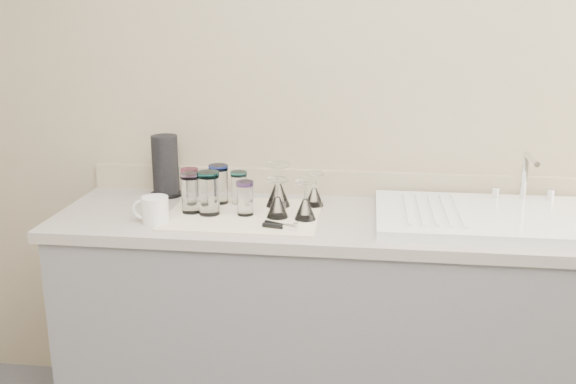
# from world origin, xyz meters

# --- Properties ---
(room_envelope) EXTENTS (3.54, 3.50, 2.52)m
(room_envelope) POSITION_xyz_m (0.00, 0.00, 1.56)
(room_envelope) COLOR #55555A
(room_envelope) RESTS_ON ground
(counter_unit) EXTENTS (2.06, 0.62, 0.90)m
(counter_unit) POSITION_xyz_m (0.00, 1.20, 0.45)
(counter_unit) COLOR slate
(counter_unit) RESTS_ON ground
(sink_unit) EXTENTS (0.82, 0.50, 0.22)m
(sink_unit) POSITION_xyz_m (0.55, 1.20, 0.92)
(sink_unit) COLOR white
(sink_unit) RESTS_ON counter_unit
(dish_towel) EXTENTS (0.55, 0.42, 0.01)m
(dish_towel) POSITION_xyz_m (-0.34, 1.16, 0.90)
(dish_towel) COLOR white
(dish_towel) RESTS_ON counter_unit
(tumbler_teal) EXTENTS (0.07, 0.07, 0.13)m
(tumbler_teal) POSITION_xyz_m (-0.57, 1.29, 0.97)
(tumbler_teal) COLOR white
(tumbler_teal) RESTS_ON dish_towel
(tumbler_cyan) EXTENTS (0.07, 0.07, 0.15)m
(tumbler_cyan) POSITION_xyz_m (-0.46, 1.29, 0.98)
(tumbler_cyan) COLOR white
(tumbler_cyan) RESTS_ON dish_towel
(tumbler_purple) EXTENTS (0.06, 0.06, 0.13)m
(tumbler_purple) POSITION_xyz_m (-0.38, 1.29, 0.97)
(tumbler_purple) COLOR white
(tumbler_purple) RESTS_ON dish_towel
(tumbler_magenta) EXTENTS (0.07, 0.07, 0.15)m
(tumbler_magenta) POSITION_xyz_m (-0.53, 1.16, 0.98)
(tumbler_magenta) COLOR white
(tumbler_magenta) RESTS_ON dish_towel
(tumbler_blue) EXTENTS (0.08, 0.08, 0.16)m
(tumbler_blue) POSITION_xyz_m (-0.46, 1.14, 0.99)
(tumbler_blue) COLOR white
(tumbler_blue) RESTS_ON dish_towel
(tumbler_lavender) EXTENTS (0.06, 0.06, 0.12)m
(tumbler_lavender) POSITION_xyz_m (-0.33, 1.15, 0.97)
(tumbler_lavender) COLOR white
(tumbler_lavender) RESTS_ON dish_towel
(goblet_back_left) EXTENTS (0.09, 0.09, 0.16)m
(goblet_back_left) POSITION_xyz_m (-0.23, 1.28, 0.96)
(goblet_back_left) COLOR white
(goblet_back_left) RESTS_ON dish_towel
(goblet_back_right) EXTENTS (0.07, 0.07, 0.13)m
(goblet_back_right) POSITION_xyz_m (-0.09, 1.30, 0.95)
(goblet_back_right) COLOR white
(goblet_back_right) RESTS_ON dish_towel
(goblet_front_left) EXTENTS (0.08, 0.08, 0.14)m
(goblet_front_left) POSITION_xyz_m (-0.21, 1.14, 0.96)
(goblet_front_left) COLOR white
(goblet_front_left) RESTS_ON dish_towel
(goblet_front_right) EXTENTS (0.08, 0.08, 0.14)m
(goblet_front_right) POSITION_xyz_m (-0.11, 1.13, 0.95)
(goblet_front_right) COLOR white
(goblet_front_right) RESTS_ON dish_towel
(can_opener) EXTENTS (0.13, 0.08, 0.02)m
(can_opener) POSITION_xyz_m (-0.18, 1.02, 0.92)
(can_opener) COLOR silver
(can_opener) RESTS_ON dish_towel
(white_mug) EXTENTS (0.13, 0.09, 0.10)m
(white_mug) POSITION_xyz_m (-0.63, 1.04, 0.95)
(white_mug) COLOR white
(white_mug) RESTS_ON counter_unit
(paper_towel_roll) EXTENTS (0.13, 0.13, 0.25)m
(paper_towel_roll) POSITION_xyz_m (-0.70, 1.39, 1.02)
(paper_towel_roll) COLOR black
(paper_towel_roll) RESTS_ON counter_unit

